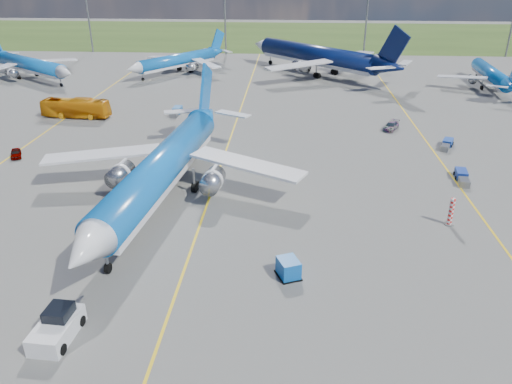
# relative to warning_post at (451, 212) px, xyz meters

# --- Properties ---
(ground) EXTENTS (400.00, 400.00, 0.00)m
(ground) POSITION_rel_warning_post_xyz_m (-26.00, -8.00, -1.50)
(ground) COLOR #525250
(ground) RESTS_ON ground
(grass_strip) EXTENTS (400.00, 80.00, 0.01)m
(grass_strip) POSITION_rel_warning_post_xyz_m (-26.00, 142.00, -1.50)
(grass_strip) COLOR #2D4719
(grass_strip) RESTS_ON ground
(taxiway_lines) EXTENTS (60.25, 160.00, 0.02)m
(taxiway_lines) POSITION_rel_warning_post_xyz_m (-25.83, 19.70, -1.49)
(taxiway_lines) COLOR yellow
(taxiway_lines) RESTS_ON ground
(floodlight_masts) EXTENTS (202.20, 0.50, 22.70)m
(floodlight_masts) POSITION_rel_warning_post_xyz_m (-16.00, 102.00, 11.06)
(floodlight_masts) COLOR slate
(floodlight_masts) RESTS_ON ground
(warning_post) EXTENTS (0.50, 0.50, 3.00)m
(warning_post) POSITION_rel_warning_post_xyz_m (0.00, 0.00, 0.00)
(warning_post) COLOR red
(warning_post) RESTS_ON ground
(bg_jet_nw) EXTENTS (44.67, 42.68, 9.31)m
(bg_jet_nw) POSITION_rel_warning_post_xyz_m (-76.33, 64.81, -1.50)
(bg_jet_nw) COLOR blue
(bg_jet_nw) RESTS_ON ground
(bg_jet_nnw) EXTENTS (39.77, 41.79, 8.72)m
(bg_jet_nnw) POSITION_rel_warning_post_xyz_m (-44.12, 73.65, -1.50)
(bg_jet_nnw) COLOR blue
(bg_jet_nnw) RESTS_ON ground
(bg_jet_n) EXTENTS (60.95, 61.12, 12.83)m
(bg_jet_n) POSITION_rel_warning_post_xyz_m (-10.85, 74.53, -1.50)
(bg_jet_n) COLOR #081544
(bg_jet_n) RESTS_ON ground
(bg_jet_ne) EXTENTS (26.74, 33.73, 8.36)m
(bg_jet_ne) POSITION_rel_warning_post_xyz_m (25.86, 63.15, -1.50)
(bg_jet_ne) COLOR blue
(bg_jet_ne) RESTS_ON ground
(main_airliner) EXTENTS (38.57, 48.03, 11.71)m
(main_airliner) POSITION_rel_warning_post_xyz_m (-31.04, 3.73, -1.50)
(main_airliner) COLOR blue
(main_airliner) RESTS_ON ground
(pushback_tug) EXTENTS (2.69, 6.52, 2.19)m
(pushback_tug) POSITION_rel_warning_post_xyz_m (-33.49, -19.35, -0.62)
(pushback_tug) COLOR silver
(pushback_tug) RESTS_ON ground
(uld_container) EXTENTS (2.31, 2.53, 1.64)m
(uld_container) POSITION_rel_warning_post_xyz_m (-16.71, -10.49, -0.68)
(uld_container) COLOR #0C52AB
(uld_container) RESTS_ON ground
(apron_bus) EXTENTS (12.09, 3.69, 3.32)m
(apron_bus) POSITION_rel_warning_post_xyz_m (-54.16, 35.45, 0.16)
(apron_bus) COLOR orange
(apron_bus) RESTS_ON ground
(service_car_a) EXTENTS (2.68, 3.55, 1.13)m
(service_car_a) POSITION_rel_warning_post_xyz_m (-55.03, 15.94, -0.94)
(service_car_a) COLOR #999999
(service_car_a) RESTS_ON ground
(service_car_b) EXTENTS (5.77, 3.45, 1.50)m
(service_car_b) POSITION_rel_warning_post_xyz_m (-33.04, 14.69, -0.75)
(service_car_b) COLOR #999999
(service_car_b) RESTS_ON ground
(service_car_c) EXTENTS (3.48, 4.58, 1.24)m
(service_car_c) POSITION_rel_warning_post_xyz_m (-0.39, 32.07, -0.88)
(service_car_c) COLOR #999999
(service_car_c) RESTS_ON ground
(baggage_tug_w) EXTENTS (1.90, 4.77, 1.04)m
(baggage_tug_w) POSITION_rel_warning_post_xyz_m (4.83, 11.79, -1.01)
(baggage_tug_w) COLOR navy
(baggage_tug_w) RESTS_ON ground
(baggage_tug_c) EXTENTS (1.44, 4.86, 1.09)m
(baggage_tug_c) POSITION_rel_warning_post_xyz_m (-37.16, 38.56, -0.99)
(baggage_tug_c) COLOR #1A569C
(baggage_tug_c) RESTS_ON ground
(baggage_tug_e) EXTENTS (2.91, 4.50, 0.99)m
(baggage_tug_e) POSITION_rel_warning_post_xyz_m (6.32, 24.14, -1.04)
(baggage_tug_e) COLOR #193C97
(baggage_tug_e) RESTS_ON ground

